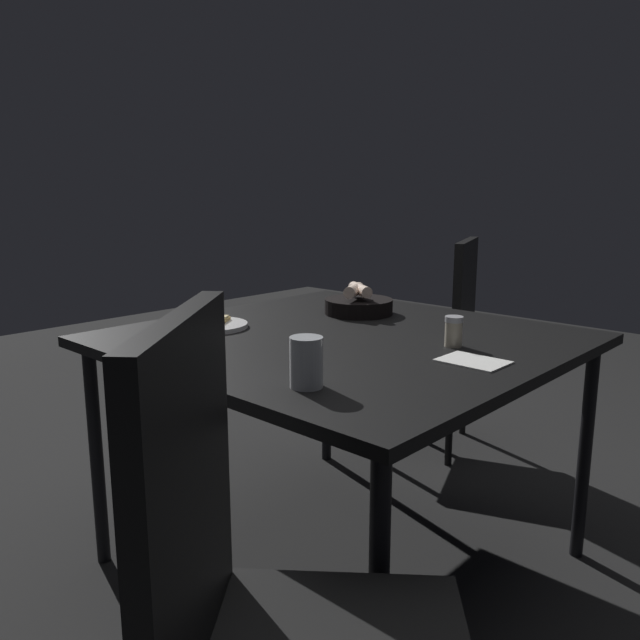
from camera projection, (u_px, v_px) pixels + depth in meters
ground at (342, 557)px, 2.00m from camera, size 8.00×8.00×0.00m
dining_table at (343, 351)px, 1.87m from camera, size 1.20×1.16×0.72m
pizza_plate at (212, 324)px, 1.95m from camera, size 0.22×0.22×0.04m
bread_basket at (359, 305)px, 2.16m from camera, size 0.23×0.23×0.11m
beer_glass at (306, 365)px, 1.36m from camera, size 0.07×0.07×0.11m
pepper_shaker at (454, 333)px, 1.72m from camera, size 0.05×0.05×0.08m
napkin at (473, 361)px, 1.57m from camera, size 0.16×0.12×0.00m
chair_near at (265, 606)px, 0.92m from camera, size 0.62×0.62×0.98m
chair_far at (438, 334)px, 2.78m from camera, size 0.57×0.57×0.94m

